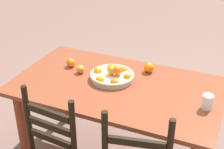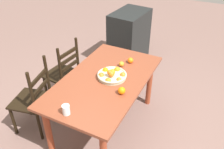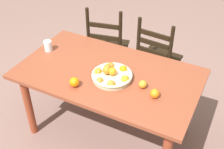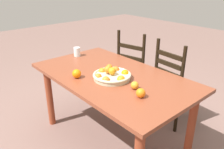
{
  "view_description": "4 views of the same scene",
  "coord_description": "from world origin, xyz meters",
  "views": [
    {
      "loc": [
        -0.8,
        1.93,
        1.94
      ],
      "look_at": [
        0.07,
        -0.06,
        0.77
      ],
      "focal_mm": 52.46,
      "sensor_mm": 36.0,
      "label": 1
    },
    {
      "loc": [
        -1.93,
        -1.07,
        2.28
      ],
      "look_at": [
        0.07,
        -0.06,
        0.77
      ],
      "focal_mm": 38.31,
      "sensor_mm": 36.0,
      "label": 2
    },
    {
      "loc": [
        0.92,
        -1.74,
        2.2
      ],
      "look_at": [
        0.07,
        -0.06,
        0.77
      ],
      "focal_mm": 46.75,
      "sensor_mm": 36.0,
      "label": 3
    },
    {
      "loc": [
        1.43,
        -1.25,
        1.56
      ],
      "look_at": [
        0.07,
        -0.06,
        0.77
      ],
      "focal_mm": 36.42,
      "sensor_mm": 36.0,
      "label": 4
    }
  ],
  "objects": [
    {
      "name": "orange_loose_1",
      "position": [
        0.46,
        -0.12,
        0.77
      ],
      "size": [
        0.07,
        0.07,
        0.07
      ],
      "primitive_type": "sphere",
      "color": "orange",
      "rests_on": "dining_table"
    },
    {
      "name": "drinking_glass",
      "position": [
        -0.66,
        0.05,
        0.78
      ],
      "size": [
        0.07,
        0.07,
        0.1
      ],
      "primitive_type": "cylinder",
      "color": "silver",
      "rests_on": "dining_table"
    },
    {
      "name": "orange_loose_0",
      "position": [
        -0.15,
        -0.28,
        0.77
      ],
      "size": [
        0.08,
        0.08,
        0.08
      ],
      "primitive_type": "sphere",
      "color": "orange",
      "rests_on": "dining_table"
    },
    {
      "name": "fruit_bowl",
      "position": [
        0.06,
        -0.06,
        0.76
      ],
      "size": [
        0.34,
        0.34,
        0.12
      ],
      "color": "beige",
      "rests_on": "dining_table"
    },
    {
      "name": "dining_table",
      "position": [
        0.0,
        0.0,
        0.63
      ],
      "size": [
        1.53,
        0.88,
        0.73
      ],
      "color": "brown",
      "rests_on": "ground"
    },
    {
      "name": "orange_loose_2",
      "position": [
        0.33,
        -0.05,
        0.76
      ],
      "size": [
        0.06,
        0.06,
        0.06
      ],
      "primitive_type": "sphere",
      "color": "orange",
      "rests_on": "dining_table"
    }
  ]
}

